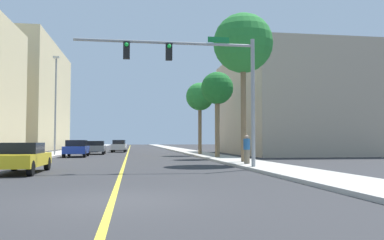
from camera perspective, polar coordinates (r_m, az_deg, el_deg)
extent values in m
plane|color=#2D2D30|center=(51.86, -9.19, -4.55)|extent=(192.00, 192.00, 0.00)
cube|color=beige|center=(52.47, -17.46, -4.35)|extent=(2.82, 168.00, 0.15)
cube|color=#B2ADA3|center=(52.34, -0.89, -4.49)|extent=(2.82, 168.00, 0.15)
cube|color=yellow|center=(51.86, -9.19, -4.55)|extent=(0.16, 144.00, 0.01)
cube|color=beige|center=(68.65, -25.92, 2.94)|extent=(17.33, 25.98, 16.37)
cube|color=tan|center=(44.67, 14.55, 2.11)|extent=(13.53, 18.09, 10.69)
cylinder|color=gray|center=(20.27, 8.78, 2.53)|extent=(0.20, 0.20, 6.48)
cylinder|color=gray|center=(19.91, -3.77, 11.06)|extent=(8.86, 0.14, 0.14)
cube|color=black|center=(19.82, -3.35, 9.78)|extent=(0.32, 0.24, 0.84)
sphere|color=green|center=(19.74, -3.31, 10.58)|extent=(0.20, 0.20, 0.20)
cube|color=black|center=(19.75, -9.42, 9.87)|extent=(0.32, 0.24, 0.84)
sphere|color=green|center=(19.67, -9.42, 10.67)|extent=(0.20, 0.20, 0.20)
cube|color=#147233|center=(20.37, 3.85, 11.46)|extent=(1.10, 0.04, 0.28)
cylinder|color=gray|center=(38.97, -19.09, 1.86)|extent=(0.16, 0.16, 8.97)
cube|color=beige|center=(39.62, -18.98, 8.56)|extent=(0.56, 0.28, 0.20)
cylinder|color=brown|center=(24.94, 7.42, 2.61)|extent=(0.34, 0.34, 7.45)
sphere|color=#287F33|center=(25.57, 7.37, 10.95)|extent=(3.75, 3.75, 3.75)
cone|color=#287F33|center=(25.70, 9.90, 10.44)|extent=(0.65, 1.94, 1.58)
cone|color=#287F33|center=(26.61, 7.71, 9.95)|extent=(1.68, 1.08, 1.54)
cone|color=#287F33|center=(26.37, 5.76, 10.06)|extent=(1.74, 1.17, 1.35)
cone|color=#287F33|center=(25.42, 4.81, 10.55)|extent=(0.63, 1.49, 1.81)
cone|color=#287F33|center=(24.45, 6.87, 11.11)|extent=(1.68, 1.11, 1.99)
cone|color=#287F33|center=(24.93, 9.55, 10.85)|extent=(1.47, 1.36, 1.68)
cylinder|color=brown|center=(31.80, 3.67, -0.33)|extent=(0.38, 0.38, 5.55)
sphere|color=#1E6B28|center=(32.05, 3.65, 4.63)|extent=(2.61, 2.61, 2.61)
cone|color=#1E6B28|center=(32.19, 5.02, 4.24)|extent=(0.46, 1.35, 1.09)
cone|color=#1E6B28|center=(32.72, 4.26, 4.12)|extent=(1.27, 1.13, 1.49)
cone|color=#1E6B28|center=(32.66, 2.85, 4.13)|extent=(1.45, 0.94, 1.36)
cone|color=#1E6B28|center=(31.93, 2.26, 4.29)|extent=(0.53, 1.37, 1.25)
cone|color=#1E6B28|center=(31.33, 3.01, 4.43)|extent=(1.29, 1.20, 1.22)
cone|color=#1E6B28|center=(31.56, 4.78, 4.39)|extent=(1.24, 1.13, 1.47)
cylinder|color=brown|center=(38.82, 1.15, -0.74)|extent=(0.34, 0.34, 5.65)
sphere|color=#287F33|center=(39.03, 1.14, 3.40)|extent=(2.75, 2.75, 2.75)
cone|color=#287F33|center=(39.14, 2.34, 3.09)|extent=(0.47, 1.30, 1.11)
cone|color=#287F33|center=(39.82, 1.30, 2.99)|extent=(1.18, 0.70, 1.32)
cone|color=#287F33|center=(39.26, -0.01, 3.07)|extent=(0.86, 1.20, 1.56)
cone|color=#287F33|center=(38.34, 0.43, 3.22)|extent=(1.32, 1.40, 1.37)
cone|color=#287F33|center=(38.32, 1.80, 3.22)|extent=(1.40, 0.89, 1.40)
cube|color=#1E389E|center=(36.89, -16.31, -4.14)|extent=(2.00, 4.48, 0.63)
cube|color=black|center=(36.94, -16.29, -3.22)|extent=(1.72, 2.28, 0.55)
cylinder|color=black|center=(35.16, -15.24, -4.73)|extent=(0.23, 0.64, 0.64)
cylinder|color=black|center=(35.36, -18.00, -4.68)|extent=(0.23, 0.64, 0.64)
cylinder|color=black|center=(38.48, -14.77, -4.58)|extent=(0.23, 0.64, 0.64)
cylinder|color=black|center=(38.66, -17.30, -4.53)|extent=(0.23, 0.64, 0.64)
cube|color=#196638|center=(52.82, -14.18, -3.82)|extent=(1.95, 4.42, 0.57)
cube|color=black|center=(52.81, -14.18, -3.26)|extent=(1.68, 2.16, 0.45)
cylinder|color=black|center=(51.11, -13.49, -4.17)|extent=(0.23, 0.64, 0.64)
cylinder|color=black|center=(51.31, -15.32, -4.15)|extent=(0.23, 0.64, 0.64)
cylinder|color=black|center=(54.37, -13.12, -4.10)|extent=(0.23, 0.64, 0.64)
cylinder|color=black|center=(54.56, -14.85, -4.08)|extent=(0.23, 0.64, 0.64)
cube|color=slate|center=(43.49, -13.69, -4.00)|extent=(1.95, 4.38, 0.60)
cube|color=black|center=(43.14, -13.71, -3.28)|extent=(1.69, 2.19, 0.50)
cylinder|color=black|center=(45.18, -14.61, -4.33)|extent=(0.23, 0.64, 0.64)
cylinder|color=black|center=(45.07, -12.49, -4.36)|extent=(0.23, 0.64, 0.64)
cylinder|color=black|center=(41.95, -14.98, -4.43)|extent=(0.23, 0.64, 0.64)
cylinder|color=black|center=(41.83, -12.70, -4.47)|extent=(0.23, 0.64, 0.64)
cube|color=#BCBCC1|center=(50.99, -10.45, -3.82)|extent=(1.88, 4.53, 0.69)
cube|color=black|center=(51.02, -10.45, -3.14)|extent=(1.59, 2.33, 0.52)
cylinder|color=black|center=(52.73, -11.16, -4.16)|extent=(0.24, 0.65, 0.64)
cylinder|color=black|center=(52.63, -9.51, -4.18)|extent=(0.24, 0.65, 0.64)
cylinder|color=black|center=(49.38, -11.47, -4.24)|extent=(0.24, 0.65, 0.64)
cylinder|color=black|center=(49.27, -9.71, -4.26)|extent=(0.24, 0.65, 0.64)
cube|color=black|center=(59.20, -10.52, -3.70)|extent=(1.89, 4.05, 0.69)
cube|color=black|center=(59.01, -10.52, -3.11)|extent=(1.62, 1.82, 0.52)
cylinder|color=black|center=(60.66, -11.27, -4.00)|extent=(0.24, 0.65, 0.64)
cylinder|color=black|center=(60.66, -9.77, -4.01)|extent=(0.24, 0.65, 0.64)
cylinder|color=black|center=(57.76, -11.32, -4.05)|extent=(0.24, 0.65, 0.64)
cylinder|color=black|center=(57.76, -9.75, -4.07)|extent=(0.24, 0.65, 0.64)
cube|color=gold|center=(19.31, -23.30, -5.29)|extent=(1.76, 4.43, 0.55)
cube|color=black|center=(19.41, -23.19, -3.74)|extent=(1.53, 1.89, 0.49)
cylinder|color=black|center=(17.53, -22.23, -6.47)|extent=(0.22, 0.64, 0.64)
cylinder|color=black|center=(20.78, -20.14, -5.93)|extent=(0.22, 0.64, 0.64)
cylinder|color=black|center=(21.12, -24.23, -5.80)|extent=(0.22, 0.64, 0.64)
cylinder|color=#726651|center=(22.66, 7.91, -5.26)|extent=(0.32, 0.32, 0.79)
cylinder|color=#26598C|center=(22.64, 7.90, -3.47)|extent=(0.38, 0.38, 0.63)
sphere|color=tan|center=(22.64, 7.89, -2.41)|extent=(0.21, 0.21, 0.21)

